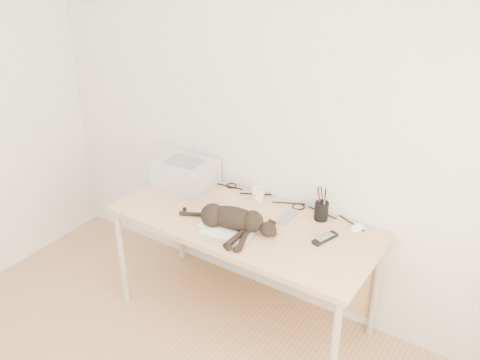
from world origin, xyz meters
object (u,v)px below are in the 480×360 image
Objects in this scene: pen_cup at (321,211)px; mouse at (357,226)px; desk at (251,232)px; mug at (259,195)px; cat at (231,219)px; printer at (185,173)px.

mouse is (0.22, 0.02, -0.04)m from pen_cup.
mug reaches higher than desk.
pen_cup is (0.39, 0.38, -0.00)m from cat.
printer is 4.16× the size of mug.
desk is at bearing -155.17° from pen_cup.
mouse is (0.61, 0.40, -0.04)m from cat.
desk is at bearing -72.44° from mug.
printer reaches higher than mug.
cat reaches higher than mug.
desk is 7.57× the size of pen_cup.
mug is at bearing -178.38° from pen_cup.
cat is at bearing -94.84° from desk.
pen_cup is at bearing 24.83° from desk.
cat is at bearing -27.27° from printer.
mug is at bearing 107.56° from desk.
mug reaches higher than mouse.
pen_cup is at bearing 1.62° from mug.
printer is 0.62m from cat.
desk is 0.24m from mug.
mouse is (0.65, 0.03, -0.02)m from mug.
desk is 2.54× the size of cat.
printer is (-0.57, 0.08, 0.22)m from desk.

